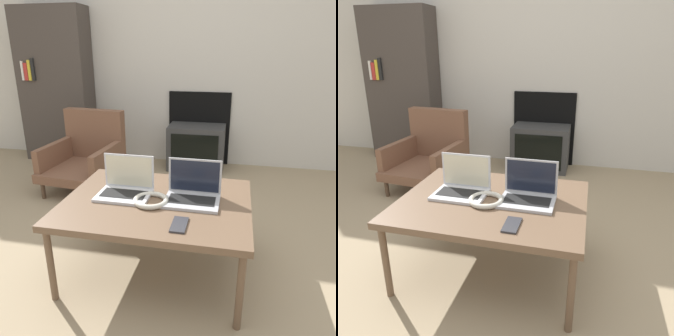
% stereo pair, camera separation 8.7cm
% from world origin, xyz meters
% --- Properties ---
extents(ground_plane, '(14.00, 14.00, 0.00)m').
position_xyz_m(ground_plane, '(0.00, 0.00, 0.00)').
color(ground_plane, '#998466').
extents(wall_back, '(7.00, 0.08, 2.60)m').
position_xyz_m(wall_back, '(-0.00, 2.18, 1.29)').
color(wall_back, beige).
rests_on(wall_back, ground_plane).
extents(table, '(1.02, 0.79, 0.45)m').
position_xyz_m(table, '(0.00, 0.16, 0.42)').
color(table, brown).
rests_on(table, ground_plane).
extents(laptop_left, '(0.30, 0.22, 0.21)m').
position_xyz_m(laptop_left, '(-0.19, 0.20, 0.50)').
color(laptop_left, silver).
rests_on(laptop_left, table).
extents(laptop_right, '(0.30, 0.22, 0.21)m').
position_xyz_m(laptop_right, '(0.19, 0.20, 0.50)').
color(laptop_right, '#B2B2B7').
rests_on(laptop_right, table).
extents(headphones, '(0.19, 0.19, 0.03)m').
position_xyz_m(headphones, '(-0.02, 0.12, 0.47)').
color(headphones, beige).
rests_on(headphones, table).
extents(phone, '(0.07, 0.15, 0.01)m').
position_xyz_m(phone, '(0.17, -0.09, 0.46)').
color(phone, '#333338').
rests_on(phone, table).
extents(tv, '(0.59, 0.37, 0.47)m').
position_xyz_m(tv, '(-0.00, 1.94, 0.23)').
color(tv, '#383838').
rests_on(tv, ground_plane).
extents(armchair, '(0.64, 0.71, 0.69)m').
position_xyz_m(armchair, '(-0.95, 1.28, 0.31)').
color(armchair, brown).
rests_on(armchair, ground_plane).
extents(bookshelf, '(0.78, 0.32, 1.65)m').
position_xyz_m(bookshelf, '(-1.59, 1.98, 0.83)').
color(bookshelf, '#3F3833').
rests_on(bookshelf, ground_plane).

